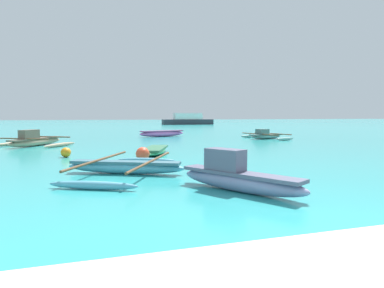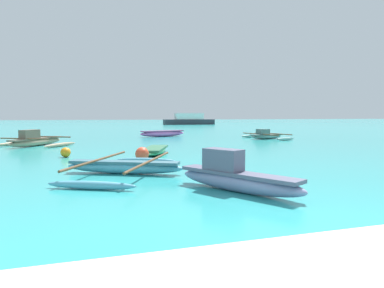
{
  "view_description": "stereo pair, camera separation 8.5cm",
  "coord_description": "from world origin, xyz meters",
  "px_view_note": "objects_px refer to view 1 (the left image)",
  "views": [
    {
      "loc": [
        -2.78,
        -2.77,
        1.7
      ],
      "look_at": [
        2.32,
        13.52,
        0.25
      ],
      "focal_mm": 32.0,
      "sensor_mm": 36.0,
      "label": 1
    },
    {
      "loc": [
        -2.7,
        -2.8,
        1.7
      ],
      "look_at": [
        2.32,
        13.52,
        0.25
      ],
      "focal_mm": 32.0,
      "sensor_mm": 36.0,
      "label": 2
    }
  ],
  "objects_px": {
    "moored_boat_1": "(162,133)",
    "mooring_buoy_0": "(66,152)",
    "moored_boat_5": "(265,136)",
    "moored_boat_2": "(155,150)",
    "moored_boat_4": "(35,141)",
    "moored_boat_0": "(237,177)",
    "distant_ferry": "(188,120)",
    "mooring_buoy_1": "(143,154)",
    "moored_boat_3": "(125,167)"
  },
  "relations": [
    {
      "from": "moored_boat_0",
      "to": "mooring_buoy_0",
      "type": "distance_m",
      "value": 8.65
    },
    {
      "from": "mooring_buoy_0",
      "to": "distant_ferry",
      "type": "relative_size",
      "value": 0.04
    },
    {
      "from": "moored_boat_3",
      "to": "distant_ferry",
      "type": "relative_size",
      "value": 0.55
    },
    {
      "from": "moored_boat_2",
      "to": "distant_ferry",
      "type": "distance_m",
      "value": 46.7
    },
    {
      "from": "moored_boat_1",
      "to": "distant_ferry",
      "type": "relative_size",
      "value": 0.42
    },
    {
      "from": "moored_boat_1",
      "to": "distant_ferry",
      "type": "bearing_deg",
      "value": 55.74
    },
    {
      "from": "moored_boat_3",
      "to": "moored_boat_5",
      "type": "height_order",
      "value": "moored_boat_5"
    },
    {
      "from": "moored_boat_1",
      "to": "distant_ferry",
      "type": "height_order",
      "value": "distant_ferry"
    },
    {
      "from": "moored_boat_1",
      "to": "moored_boat_4",
      "type": "xyz_separation_m",
      "value": [
        -8.41,
        -5.87,
        0.03
      ]
    },
    {
      "from": "moored_boat_0",
      "to": "moored_boat_2",
      "type": "xyz_separation_m",
      "value": [
        -0.32,
        7.66,
        -0.16
      ]
    },
    {
      "from": "distant_ferry",
      "to": "moored_boat_1",
      "type": "bearing_deg",
      "value": -110.06
    },
    {
      "from": "mooring_buoy_0",
      "to": "mooring_buoy_1",
      "type": "height_order",
      "value": "mooring_buoy_1"
    },
    {
      "from": "moored_boat_0",
      "to": "moored_boat_4",
      "type": "xyz_separation_m",
      "value": [
        -5.86,
        13.54,
        -0.03
      ]
    },
    {
      "from": "moored_boat_1",
      "to": "mooring_buoy_0",
      "type": "relative_size",
      "value": 9.68
    },
    {
      "from": "moored_boat_3",
      "to": "moored_boat_4",
      "type": "bearing_deg",
      "value": 135.7
    },
    {
      "from": "mooring_buoy_0",
      "to": "moored_boat_3",
      "type": "bearing_deg",
      "value": -68.18
    },
    {
      "from": "moored_boat_0",
      "to": "distant_ferry",
      "type": "distance_m",
      "value": 53.93
    },
    {
      "from": "moored_boat_1",
      "to": "moored_boat_4",
      "type": "height_order",
      "value": "moored_boat_4"
    },
    {
      "from": "moored_boat_4",
      "to": "mooring_buoy_1",
      "type": "relative_size",
      "value": 8.11
    },
    {
      "from": "distant_ferry",
      "to": "moored_boat_5",
      "type": "bearing_deg",
      "value": -98.2
    },
    {
      "from": "mooring_buoy_0",
      "to": "mooring_buoy_1",
      "type": "xyz_separation_m",
      "value": [
        2.79,
        -2.0,
        0.06
      ]
    },
    {
      "from": "moored_boat_5",
      "to": "mooring_buoy_1",
      "type": "xyz_separation_m",
      "value": [
        -10.27,
        -9.11,
        0.02
      ]
    },
    {
      "from": "moored_boat_2",
      "to": "distant_ferry",
      "type": "relative_size",
      "value": 0.32
    },
    {
      "from": "moored_boat_3",
      "to": "distant_ferry",
      "type": "bearing_deg",
      "value": 97.41
    },
    {
      "from": "moored_boat_3",
      "to": "mooring_buoy_0",
      "type": "height_order",
      "value": "moored_boat_3"
    },
    {
      "from": "moored_boat_1",
      "to": "moored_boat_3",
      "type": "height_order",
      "value": "moored_boat_1"
    },
    {
      "from": "moored_boat_5",
      "to": "mooring_buoy_0",
      "type": "distance_m",
      "value": 14.87
    },
    {
      "from": "moored_boat_1",
      "to": "moored_boat_2",
      "type": "bearing_deg",
      "value": -117.93
    },
    {
      "from": "moored_boat_0",
      "to": "moored_boat_5",
      "type": "relative_size",
      "value": 0.76
    },
    {
      "from": "mooring_buoy_0",
      "to": "distant_ferry",
      "type": "bearing_deg",
      "value": 67.42
    },
    {
      "from": "mooring_buoy_1",
      "to": "moored_boat_5",
      "type": "bearing_deg",
      "value": 41.57
    },
    {
      "from": "moored_boat_2",
      "to": "moored_boat_5",
      "type": "relative_size",
      "value": 0.72
    },
    {
      "from": "moored_boat_2",
      "to": "moored_boat_4",
      "type": "relative_size",
      "value": 0.71
    },
    {
      "from": "moored_boat_5",
      "to": "moored_boat_3",
      "type": "bearing_deg",
      "value": -147.7
    },
    {
      "from": "moored_boat_1",
      "to": "moored_boat_5",
      "type": "height_order",
      "value": "moored_boat_5"
    },
    {
      "from": "moored_boat_0",
      "to": "mooring_buoy_1",
      "type": "height_order",
      "value": "moored_boat_0"
    },
    {
      "from": "moored_boat_5",
      "to": "distant_ferry",
      "type": "relative_size",
      "value": 0.45
    },
    {
      "from": "moored_boat_0",
      "to": "moored_boat_1",
      "type": "height_order",
      "value": "moored_boat_0"
    },
    {
      "from": "moored_boat_0",
      "to": "moored_boat_5",
      "type": "xyz_separation_m",
      "value": [
        9.08,
        14.79,
        -0.09
      ]
    },
    {
      "from": "moored_boat_1",
      "to": "mooring_buoy_0",
      "type": "xyz_separation_m",
      "value": [
        -6.53,
        -11.72,
        -0.07
      ]
    },
    {
      "from": "moored_boat_0",
      "to": "mooring_buoy_1",
      "type": "xyz_separation_m",
      "value": [
        -1.19,
        5.68,
        -0.07
      ]
    },
    {
      "from": "moored_boat_3",
      "to": "mooring_buoy_0",
      "type": "distance_m",
      "value": 4.99
    },
    {
      "from": "moored_boat_5",
      "to": "moored_boat_1",
      "type": "bearing_deg",
      "value": 130.72
    },
    {
      "from": "moored_boat_3",
      "to": "moored_boat_5",
      "type": "distance_m",
      "value": 16.23
    },
    {
      "from": "moored_boat_5",
      "to": "mooring_buoy_0",
      "type": "relative_size",
      "value": 10.34
    },
    {
      "from": "moored_boat_5",
      "to": "mooring_buoy_1",
      "type": "height_order",
      "value": "moored_boat_5"
    },
    {
      "from": "moored_boat_2",
      "to": "moored_boat_4",
      "type": "height_order",
      "value": "moored_boat_4"
    },
    {
      "from": "moored_boat_2",
      "to": "moored_boat_0",
      "type": "bearing_deg",
      "value": -156.94
    },
    {
      "from": "moored_boat_0",
      "to": "moored_boat_3",
      "type": "height_order",
      "value": "moored_boat_0"
    },
    {
      "from": "moored_boat_2",
      "to": "moored_boat_4",
      "type": "bearing_deg",
      "value": 63.95
    }
  ]
}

